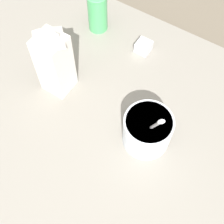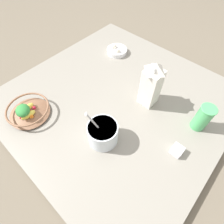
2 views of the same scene
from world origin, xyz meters
TOP-DOWN VIEW (x-y plane):
  - ground_plane at (0.00, 0.00)m, footprint 6.00×6.00m
  - countertop at (0.00, 0.00)m, footprint 1.15×1.15m
  - fruit_bowl at (-0.26, -0.39)m, footprint 0.22×0.22m
  - milk_carton at (0.14, 0.10)m, footprint 0.08×0.08m
  - yogurt_tub at (0.12, -0.24)m, footprint 0.14×0.14m
  - drinking_cup at (0.42, 0.13)m, footprint 0.07×0.07m
  - spice_jar at (0.41, -0.06)m, footprint 0.05×0.05m
  - garlic_bowl at (-0.28, 0.31)m, footprint 0.14×0.14m

SIDE VIEW (x-z plane):
  - ground_plane at x=0.00m, z-range 0.00..0.00m
  - countertop at x=0.00m, z-range 0.00..0.05m
  - spice_jar at x=0.41m, z-range 0.04..0.08m
  - garlic_bowl at x=-0.28m, z-range 0.04..0.09m
  - fruit_bowl at x=-0.26m, z-range 0.04..0.13m
  - yogurt_tub at x=0.12m, z-range 0.00..0.22m
  - drinking_cup at x=0.42m, z-range 0.05..0.20m
  - milk_carton at x=0.14m, z-range 0.05..0.31m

